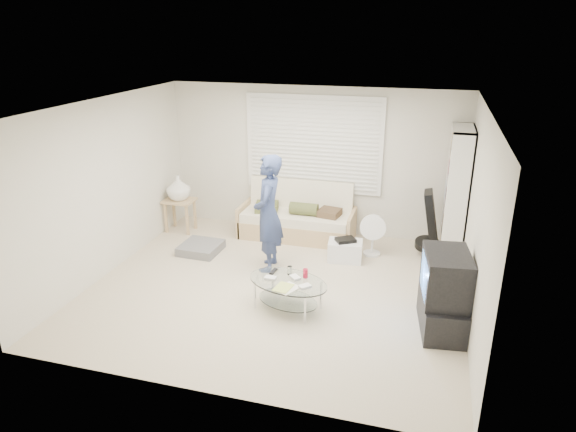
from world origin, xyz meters
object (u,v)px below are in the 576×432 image
(bookshelf, at_px, (456,195))
(tv_unit, at_px, (444,293))
(futon_sofa, at_px, (297,219))
(coffee_table, at_px, (288,286))

(bookshelf, relative_size, tv_unit, 2.07)
(futon_sofa, xyz_separation_m, bookshelf, (2.50, -0.13, 0.71))
(coffee_table, bearing_deg, tv_unit, 1.56)
(bookshelf, distance_m, tv_unit, 2.24)
(tv_unit, bearing_deg, bookshelf, 86.70)
(futon_sofa, bearing_deg, bookshelf, -2.99)
(tv_unit, bearing_deg, futon_sofa, 135.98)
(coffee_table, bearing_deg, futon_sofa, 101.98)
(tv_unit, height_order, coffee_table, tv_unit)
(futon_sofa, bearing_deg, coffee_table, -78.02)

